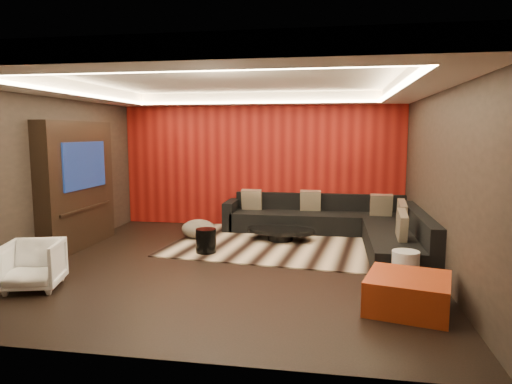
% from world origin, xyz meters
% --- Properties ---
extents(floor, '(6.00, 6.00, 0.02)m').
position_xyz_m(floor, '(0.00, 0.00, -0.01)').
color(floor, black).
rests_on(floor, ground).
extents(ceiling, '(6.00, 6.00, 0.02)m').
position_xyz_m(ceiling, '(0.00, 0.00, 2.81)').
color(ceiling, silver).
rests_on(ceiling, ground).
extents(wall_back, '(6.00, 0.02, 2.80)m').
position_xyz_m(wall_back, '(0.00, 3.01, 1.40)').
color(wall_back, black).
rests_on(wall_back, ground).
extents(wall_left, '(0.02, 6.00, 2.80)m').
position_xyz_m(wall_left, '(-3.01, 0.00, 1.40)').
color(wall_left, black).
rests_on(wall_left, ground).
extents(wall_right, '(0.02, 6.00, 2.80)m').
position_xyz_m(wall_right, '(3.01, 0.00, 1.40)').
color(wall_right, black).
rests_on(wall_right, ground).
extents(red_feature_wall, '(5.98, 0.05, 2.78)m').
position_xyz_m(red_feature_wall, '(0.00, 2.97, 1.40)').
color(red_feature_wall, '#6B0C0A').
rests_on(red_feature_wall, ground).
extents(soffit_back, '(6.00, 0.60, 0.22)m').
position_xyz_m(soffit_back, '(0.00, 2.70, 2.69)').
color(soffit_back, silver).
rests_on(soffit_back, ground).
extents(soffit_front, '(6.00, 0.60, 0.22)m').
position_xyz_m(soffit_front, '(0.00, -2.70, 2.69)').
color(soffit_front, silver).
rests_on(soffit_front, ground).
extents(soffit_left, '(0.60, 4.80, 0.22)m').
position_xyz_m(soffit_left, '(-2.70, 0.00, 2.69)').
color(soffit_left, silver).
rests_on(soffit_left, ground).
extents(soffit_right, '(0.60, 4.80, 0.22)m').
position_xyz_m(soffit_right, '(2.70, 0.00, 2.69)').
color(soffit_right, silver).
rests_on(soffit_right, ground).
extents(cove_back, '(4.80, 0.08, 0.04)m').
position_xyz_m(cove_back, '(0.00, 2.36, 2.60)').
color(cove_back, '#FFD899').
rests_on(cove_back, ground).
extents(cove_front, '(4.80, 0.08, 0.04)m').
position_xyz_m(cove_front, '(0.00, -2.36, 2.60)').
color(cove_front, '#FFD899').
rests_on(cove_front, ground).
extents(cove_left, '(0.08, 4.80, 0.04)m').
position_xyz_m(cove_left, '(-2.36, 0.00, 2.60)').
color(cove_left, '#FFD899').
rests_on(cove_left, ground).
extents(cove_right, '(0.08, 4.80, 0.04)m').
position_xyz_m(cove_right, '(2.36, 0.00, 2.60)').
color(cove_right, '#FFD899').
rests_on(cove_right, ground).
extents(tv_surround, '(0.30, 2.00, 2.20)m').
position_xyz_m(tv_surround, '(-2.85, 0.60, 1.10)').
color(tv_surround, black).
rests_on(tv_surround, ground).
extents(tv_screen, '(0.04, 1.30, 0.80)m').
position_xyz_m(tv_screen, '(-2.69, 0.60, 1.45)').
color(tv_screen, black).
rests_on(tv_screen, ground).
extents(tv_shelf, '(0.04, 1.60, 0.04)m').
position_xyz_m(tv_shelf, '(-2.69, 0.60, 0.70)').
color(tv_shelf, black).
rests_on(tv_shelf, ground).
extents(rug, '(4.31, 3.43, 0.02)m').
position_xyz_m(rug, '(0.73, 1.46, 0.01)').
color(rug, '#C6AE91').
rests_on(rug, floor).
extents(coffee_table, '(1.45, 1.45, 0.21)m').
position_xyz_m(coffee_table, '(0.59, 1.64, 0.13)').
color(coffee_table, black).
rests_on(coffee_table, rug).
extents(drum_stool, '(0.44, 0.44, 0.40)m').
position_xyz_m(drum_stool, '(-0.54, 0.55, 0.22)').
color(drum_stool, black).
rests_on(drum_stool, rug).
extents(striped_pouf, '(0.67, 0.67, 0.35)m').
position_xyz_m(striped_pouf, '(-0.98, 1.58, 0.19)').
color(striped_pouf, '#BFAE94').
rests_on(striped_pouf, rug).
extents(white_side_table, '(0.46, 0.46, 0.45)m').
position_xyz_m(white_side_table, '(2.50, -0.50, 0.22)').
color(white_side_table, silver).
rests_on(white_side_table, floor).
extents(orange_ottoman, '(1.08, 1.08, 0.39)m').
position_xyz_m(orange_ottoman, '(2.39, -1.43, 0.20)').
color(orange_ottoman, maroon).
rests_on(orange_ottoman, floor).
extents(armchair, '(0.83, 0.85, 0.63)m').
position_xyz_m(armchair, '(-2.26, -1.50, 0.31)').
color(armchair, white).
rests_on(armchair, floor).
extents(sectional_sofa, '(3.65, 3.50, 0.75)m').
position_xyz_m(sectional_sofa, '(1.73, 1.86, 0.26)').
color(sectional_sofa, black).
rests_on(sectional_sofa, floor).
extents(throw_pillows, '(3.12, 2.73, 0.50)m').
position_xyz_m(throw_pillows, '(1.73, 1.89, 0.62)').
color(throw_pillows, '#C3AE8F').
rests_on(throw_pillows, sectional_sofa).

